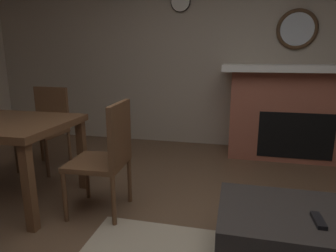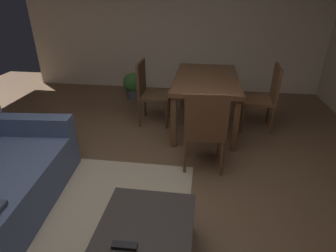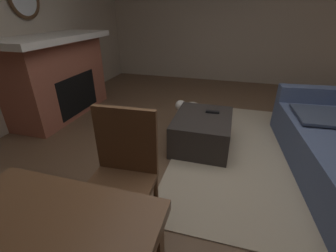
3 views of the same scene
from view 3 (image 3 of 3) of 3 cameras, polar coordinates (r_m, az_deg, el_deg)
name	(u,v)px [view 3 (image 3 of 3)]	position (r m, az deg, el deg)	size (l,w,h in m)	color
floor	(213,175)	(2.41, 11.12, -11.88)	(8.69, 8.69, 0.00)	brown
wall_left	(237,13)	(5.52, 16.68, 25.19)	(0.12, 6.00, 2.84)	#B7A893
area_rug	(264,153)	(2.89, 22.61, -6.27)	(2.60, 2.00, 0.01)	tan
fireplace	(59,77)	(3.87, -25.41, 10.98)	(1.80, 0.76, 1.18)	#9E5642
ottoman_coffee_table	(202,131)	(2.78, 8.41, -1.29)	(0.81, 0.65, 0.38)	#2D2826
tv_remote	(213,112)	(2.81, 10.96, 3.44)	(0.05, 0.16, 0.02)	black
dining_chair_west	(122,169)	(1.61, -11.28, -10.46)	(0.46, 0.46, 0.93)	brown
small_dog	(188,109)	(3.43, 4.90, 4.25)	(0.48, 0.39, 0.30)	silver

